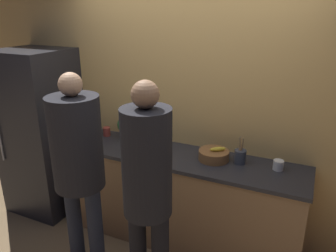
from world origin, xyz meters
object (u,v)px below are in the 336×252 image
at_px(refrigerator, 41,132).
at_px(person_center, 147,185).
at_px(fruit_bowl, 214,155).
at_px(potted_plant, 126,127).
at_px(person_left, 78,158).
at_px(utensil_crock, 240,156).
at_px(cup_red, 107,131).
at_px(cup_white, 278,165).
at_px(bottle_clear, 134,150).

relative_size(refrigerator, person_center, 1.01).
bearing_deg(fruit_bowl, person_center, -102.93).
bearing_deg(person_center, potted_plant, 128.76).
distance_m(refrigerator, person_center, 1.96).
distance_m(person_left, potted_plant, 0.87).
bearing_deg(utensil_crock, cup_red, 177.78).
bearing_deg(cup_white, utensil_crock, -178.22).
xyz_separation_m(bottle_clear, cup_red, (-0.53, 0.31, -0.01)).
distance_m(fruit_bowl, cup_red, 1.23).
xyz_separation_m(fruit_bowl, cup_white, (0.56, 0.04, -0.00)).
height_order(bottle_clear, cup_white, bottle_clear).
distance_m(refrigerator, cup_white, 2.55).
distance_m(cup_white, potted_plant, 1.54).
height_order(fruit_bowl, potted_plant, potted_plant).
height_order(refrigerator, potted_plant, refrigerator).
xyz_separation_m(refrigerator, cup_white, (2.55, 0.15, 0.06)).
bearing_deg(person_left, bottle_clear, 70.95).
xyz_separation_m(person_center, cup_red, (-1.03, 0.98, -0.10)).
relative_size(cup_white, potted_plant, 0.35).
distance_m(refrigerator, utensil_crock, 2.23).
height_order(fruit_bowl, utensil_crock, utensil_crock).
height_order(person_center, potted_plant, person_center).
xyz_separation_m(fruit_bowl, bottle_clear, (-0.70, -0.23, 0.01)).
bearing_deg(cup_white, person_center, -129.32).
bearing_deg(cup_white, bottle_clear, -167.98).
height_order(bottle_clear, potted_plant, potted_plant).
bearing_deg(refrigerator, cup_red, 14.41).
relative_size(cup_red, potted_plant, 0.38).
bearing_deg(cup_red, utensil_crock, -2.22).
relative_size(utensil_crock, cup_white, 2.77).
bearing_deg(refrigerator, cup_white, 3.32).
relative_size(refrigerator, fruit_bowl, 6.68).
distance_m(person_center, utensil_crock, 1.02).
xyz_separation_m(person_left, bottle_clear, (0.19, 0.55, -0.11)).
bearing_deg(cup_red, cup_white, -1.49).
bearing_deg(utensil_crock, fruit_bowl, -172.07).
height_order(person_left, fruit_bowl, person_left).
bearing_deg(fruit_bowl, potted_plant, 175.18).
distance_m(fruit_bowl, utensil_crock, 0.23).
bearing_deg(utensil_crock, person_left, -144.22).
bearing_deg(person_left, cup_white, 29.49).
xyz_separation_m(person_center, bottle_clear, (-0.50, 0.66, -0.09)).
height_order(utensil_crock, cup_red, utensil_crock).
xyz_separation_m(person_center, potted_plant, (-0.78, 0.97, -0.02)).
bearing_deg(person_center, person_left, 170.99).
height_order(refrigerator, fruit_bowl, refrigerator).
distance_m(person_left, utensil_crock, 1.39).
bearing_deg(cup_red, person_left, -68.68).
xyz_separation_m(refrigerator, cup_red, (0.76, 0.19, 0.07)).
xyz_separation_m(person_left, utensil_crock, (1.12, 0.81, -0.11)).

